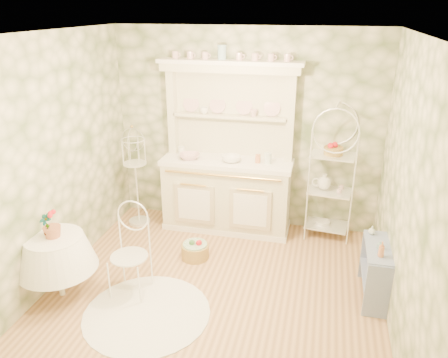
% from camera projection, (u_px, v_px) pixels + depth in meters
% --- Properties ---
extents(floor, '(3.60, 3.60, 0.00)m').
position_uv_depth(floor, '(214.00, 293.00, 4.78)').
color(floor, tan).
rests_on(floor, ground).
extents(ceiling, '(3.60, 3.60, 0.00)m').
position_uv_depth(ceiling, '(211.00, 34.00, 3.78)').
color(ceiling, white).
rests_on(ceiling, floor).
extents(wall_left, '(3.60, 3.60, 0.00)m').
position_uv_depth(wall_left, '(50.00, 164.00, 4.66)').
color(wall_left, beige).
rests_on(wall_left, floor).
extents(wall_right, '(3.60, 3.60, 0.00)m').
position_uv_depth(wall_right, '(407.00, 196.00, 3.90)').
color(wall_right, beige).
rests_on(wall_right, floor).
extents(wall_back, '(3.60, 3.60, 0.00)m').
position_uv_depth(wall_back, '(246.00, 131.00, 5.91)').
color(wall_back, beige).
rests_on(wall_back, floor).
extents(wall_front, '(3.60, 3.60, 0.00)m').
position_uv_depth(wall_front, '(138.00, 286.00, 2.65)').
color(wall_front, beige).
rests_on(wall_front, floor).
extents(kitchen_dresser, '(1.87, 0.61, 2.29)m').
position_uv_depth(kitchen_dresser, '(227.00, 150.00, 5.77)').
color(kitchen_dresser, silver).
rests_on(kitchen_dresser, floor).
extents(bakers_rack, '(0.59, 0.46, 1.76)m').
position_uv_depth(bakers_rack, '(331.00, 175.00, 5.66)').
color(bakers_rack, white).
rests_on(bakers_rack, floor).
extents(side_shelf, '(0.32, 0.75, 0.63)m').
position_uv_depth(side_shelf, '(375.00, 271.00, 4.61)').
color(side_shelf, '#8191BA').
rests_on(side_shelf, floor).
extents(round_table, '(0.85, 0.85, 0.74)m').
position_uv_depth(round_table, '(58.00, 265.00, 4.62)').
color(round_table, white).
rests_on(round_table, floor).
extents(cafe_chair, '(0.45, 0.45, 0.99)m').
position_uv_depth(cafe_chair, '(129.00, 253.00, 4.61)').
color(cafe_chair, white).
rests_on(cafe_chair, floor).
extents(birdcage_stand, '(0.35, 0.35, 1.41)m').
position_uv_depth(birdcage_stand, '(136.00, 177.00, 6.06)').
color(birdcage_stand, white).
rests_on(birdcage_stand, floor).
extents(floor_basket, '(0.41, 0.41, 0.22)m').
position_uv_depth(floor_basket, '(195.00, 250.00, 5.41)').
color(floor_basket, '#B08D47').
rests_on(floor_basket, floor).
extents(lace_rug, '(1.51, 1.51, 0.01)m').
position_uv_depth(lace_rug, '(147.00, 313.00, 4.46)').
color(lace_rug, white).
rests_on(lace_rug, floor).
extents(bowl_floral, '(0.34, 0.34, 0.07)m').
position_uv_depth(bowl_floral, '(190.00, 158.00, 5.86)').
color(bowl_floral, white).
rests_on(bowl_floral, kitchen_dresser).
extents(bowl_white, '(0.31, 0.31, 0.08)m').
position_uv_depth(bowl_white, '(231.00, 161.00, 5.74)').
color(bowl_white, white).
rests_on(bowl_white, kitchen_dresser).
extents(cup_left, '(0.11, 0.11, 0.09)m').
position_uv_depth(cup_left, '(204.00, 112.00, 5.81)').
color(cup_left, white).
rests_on(cup_left, kitchen_dresser).
extents(cup_right, '(0.11, 0.11, 0.09)m').
position_uv_depth(cup_right, '(254.00, 114.00, 5.67)').
color(cup_right, white).
rests_on(cup_right, kitchen_dresser).
extents(potted_geranium, '(0.17, 0.15, 0.28)m').
position_uv_depth(potted_geranium, '(47.00, 226.00, 4.41)').
color(potted_geranium, '#3F7238').
rests_on(potted_geranium, round_table).
extents(bottle_amber, '(0.07, 0.07, 0.16)m').
position_uv_depth(bottle_amber, '(381.00, 251.00, 4.30)').
color(bottle_amber, '#C67749').
rests_on(bottle_amber, side_shelf).
extents(bottle_blue, '(0.06, 0.06, 0.09)m').
position_uv_depth(bottle_blue, '(380.00, 246.00, 4.44)').
color(bottle_blue, '#92BAC8').
rests_on(bottle_blue, side_shelf).
extents(bottle_glass, '(0.09, 0.09, 0.10)m').
position_uv_depth(bottle_glass, '(372.00, 231.00, 4.74)').
color(bottle_glass, silver).
rests_on(bottle_glass, side_shelf).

